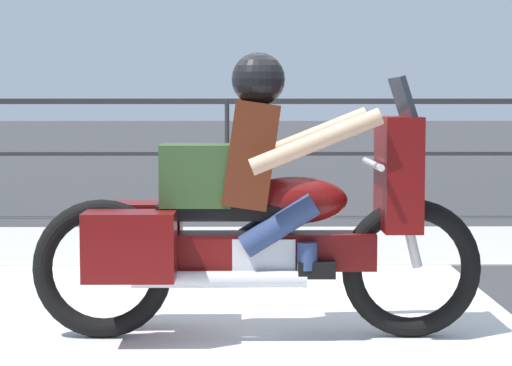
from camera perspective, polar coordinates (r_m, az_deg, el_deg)
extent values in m
plane|color=#38383A|center=(5.78, -2.57, -8.36)|extent=(120.00, 120.00, 0.00)
cube|color=#B7B2A8|center=(9.12, -1.85, -3.50)|extent=(44.00, 2.40, 0.01)
cube|color=silver|center=(5.58, -2.60, -8.79)|extent=(3.65, 6.00, 0.01)
cube|color=#232326|center=(10.84, -1.67, 4.69)|extent=(36.00, 0.04, 0.06)
cube|color=#232326|center=(10.85, -1.66, 1.68)|extent=(36.00, 0.03, 0.04)
cylinder|color=#232326|center=(10.85, -1.66, 1.33)|extent=(0.05, 0.05, 1.33)
torus|color=black|center=(5.58, 8.87, -4.85)|extent=(0.77, 0.11, 0.77)
torus|color=black|center=(5.56, -8.77, -4.88)|extent=(0.77, 0.11, 0.77)
cube|color=#5B0C0C|center=(5.49, 0.07, -3.89)|extent=(1.29, 0.22, 0.20)
cube|color=silver|center=(5.50, 0.43, -4.41)|extent=(0.34, 0.26, 0.26)
ellipsoid|color=#5B0C0C|center=(5.46, 2.21, -0.99)|extent=(0.58, 0.30, 0.26)
cube|color=black|center=(5.46, -1.72, -1.63)|extent=(0.75, 0.28, 0.08)
cube|color=#5B0C0C|center=(5.51, 8.12, 0.57)|extent=(0.20, 0.53, 0.62)
cube|color=#1E232B|center=(5.49, 8.38, 4.82)|extent=(0.10, 0.45, 0.24)
cylinder|color=silver|center=(5.48, 6.68, 1.10)|extent=(0.04, 0.70, 0.04)
cylinder|color=silver|center=(5.35, -2.11, -5.53)|extent=(0.94, 0.09, 0.09)
cube|color=#5B0C0C|center=(5.28, -7.22, -3.59)|extent=(0.48, 0.28, 0.36)
cube|color=#5B0C0C|center=(5.75, -6.67, -2.90)|extent=(0.48, 0.28, 0.36)
cylinder|color=silver|center=(5.54, 8.60, -2.15)|extent=(0.18, 0.06, 0.53)
cube|color=#4C1E0F|center=(5.43, -0.29, 1.66)|extent=(0.32, 0.36, 0.59)
sphere|color=tan|center=(5.43, 0.13, 5.74)|extent=(0.23, 0.23, 0.23)
sphere|color=black|center=(5.43, 0.13, 5.95)|extent=(0.29, 0.29, 0.29)
cylinder|color=navy|center=(5.32, 1.34, -2.44)|extent=(0.44, 0.13, 0.34)
cylinder|color=navy|center=(5.35, 2.95, -4.18)|extent=(0.11, 0.11, 0.15)
cube|color=black|center=(5.37, 3.48, -4.96)|extent=(0.20, 0.10, 0.09)
cylinder|color=navy|center=(5.62, 1.23, -2.06)|extent=(0.44, 0.13, 0.34)
cylinder|color=navy|center=(5.65, 2.75, -3.71)|extent=(0.11, 0.11, 0.15)
cube|color=black|center=(5.66, 3.26, -4.45)|extent=(0.20, 0.10, 0.09)
cylinder|color=tan|center=(5.14, 3.44, 2.37)|extent=(0.70, 0.09, 0.35)
cylinder|color=tan|center=(5.74, 3.02, 2.61)|extent=(0.70, 0.09, 0.35)
cube|color=#2D4723|center=(5.45, -3.45, 0.45)|extent=(0.38, 0.32, 0.34)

